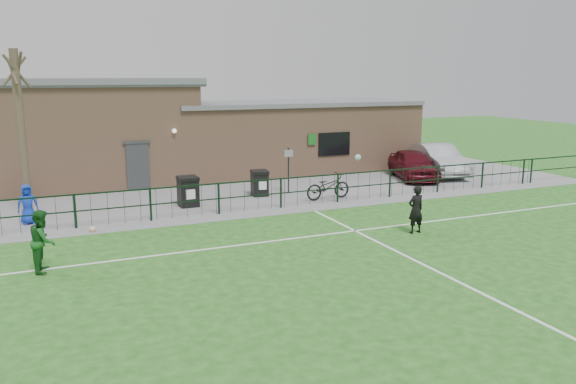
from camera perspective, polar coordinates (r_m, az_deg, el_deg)
name	(u,v)px	position (r m, az deg, el deg)	size (l,w,h in m)	color
ground	(366,278)	(14.61, 7.91, -8.69)	(90.00, 90.00, 0.00)	#20591A
paving_strip	(216,185)	(26.65, -7.29, 0.70)	(34.00, 13.00, 0.02)	gray
pitch_line_touch	(259,212)	(21.35, -2.99, -2.00)	(28.00, 0.10, 0.01)	white
pitch_line_mid	(300,238)	(17.96, 1.27, -4.65)	(28.00, 0.10, 0.01)	white
pitch_line_perp	(430,268)	(15.69, 14.22, -7.47)	(0.10, 16.00, 0.01)	white
perimeter_fence	(257,195)	(21.40, -3.20, -0.33)	(28.00, 0.10, 1.20)	black
bare_tree	(21,135)	(22.26, -25.46, 5.27)	(0.30, 0.30, 6.00)	#4A3B2D
wheelie_bin_left	(188,192)	(22.42, -10.12, -0.04)	(0.72, 0.82, 1.09)	black
wheelie_bin_right	(260,184)	(24.05, -2.91, 0.82)	(0.66, 0.75, 1.00)	black
sign_post	(288,171)	(24.40, 0.05, 2.18)	(0.06, 0.06, 2.00)	black
car_maroon	(413,164)	(28.60, 12.59, 2.76)	(1.71, 4.26, 1.45)	#4C0D16
car_silver	(437,159)	(30.11, 14.94, 3.21)	(1.67, 4.80, 1.58)	#B0B3B8
bicycle_e	(328,186)	(23.37, 4.08, 0.56)	(0.71, 2.03, 1.07)	black
spectator_child	(27,204)	(21.36, -24.95, -1.14)	(0.68, 0.44, 1.39)	#1437BD
goalkeeper_kick	(414,208)	(18.80, 12.67, -1.57)	(1.05, 3.00, 2.30)	black
outfield_player	(43,241)	(16.10, -23.65, -4.56)	(0.80, 0.63, 1.66)	#19591F
ball_ground	(92,229)	(19.63, -19.27, -3.58)	(0.21, 0.21, 0.21)	white
clubhouse	(182,133)	(28.99, -10.76, 5.90)	(24.25, 5.40, 4.96)	tan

